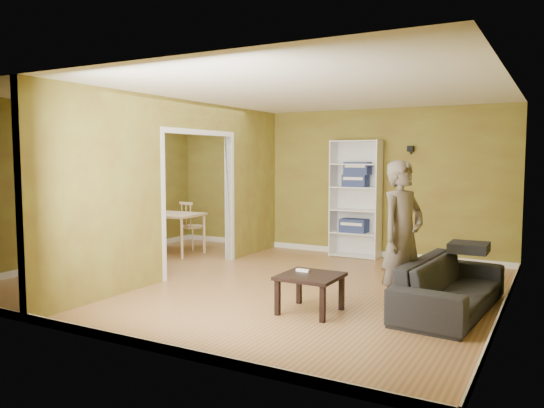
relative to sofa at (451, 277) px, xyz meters
The scene contains 15 objects.
room_shell 2.85m from the sofa, behind, with size 6.50×6.50×6.50m.
partition 4.01m from the sofa, behind, with size 0.22×5.50×2.60m, color olive, non-canonical shape.
wall_speaker 3.41m from the sofa, 113.15° to the left, with size 0.10×0.10×0.10m, color black.
sofa is the anchor object (origin of this frame).
person 0.83m from the sofa, 153.65° to the right, with size 0.57×0.73×2.02m, color slate.
bookshelf 3.51m from the sofa, 127.79° to the left, with size 0.87×0.38×2.06m.
paper_box_navy_a 3.42m from the sofa, 128.62° to the left, with size 0.46×0.30×0.24m, color navy.
paper_box_navy_b 3.54m from the sofa, 128.42° to the left, with size 0.42×0.27×0.21m, color #122248.
paper_box_navy_c 3.59m from the sofa, 127.97° to the left, with size 0.43×0.28×0.22m, color navy.
coffee_table 1.61m from the sofa, 149.05° to the right, with size 0.65×0.65×0.44m.
game_controller 1.69m from the sofa, 154.27° to the right, with size 0.15×0.04×0.03m, color white.
dining_table 5.38m from the sofa, 165.80° to the left, with size 1.19×0.79×0.74m.
chair_left 6.14m from the sofa, 167.76° to the left, with size 0.40×0.40×0.88m, color tan, non-canonical shape.
chair_near 5.13m from the sofa, behind, with size 0.42×0.42×0.91m, color tan, non-canonical shape.
chair_far 5.47m from the sofa, 159.51° to the left, with size 0.42×0.42×0.92m, color tan, non-canonical shape.
Camera 1 is at (3.78, -6.30, 1.75)m, focal length 35.00 mm.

